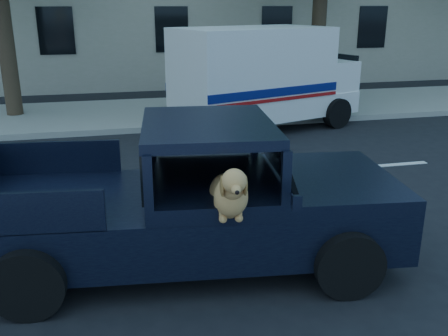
% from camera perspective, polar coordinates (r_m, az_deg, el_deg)
% --- Properties ---
extents(ground, '(120.00, 120.00, 0.00)m').
position_cam_1_polar(ground, '(6.18, 2.44, -11.95)').
color(ground, black).
rests_on(ground, ground).
extents(far_sidewalk, '(60.00, 4.00, 0.15)m').
position_cam_1_polar(far_sidewalk, '(14.72, -7.35, 6.28)').
color(far_sidewalk, gray).
rests_on(far_sidewalk, ground).
extents(lane_stripes, '(21.60, 0.14, 0.01)m').
position_cam_1_polar(lane_stripes, '(9.72, 8.38, -0.50)').
color(lane_stripes, silver).
rests_on(lane_stripes, ground).
extents(pickup_truck, '(5.23, 2.86, 1.80)m').
position_cam_1_polar(pickup_truck, '(6.16, -4.78, -5.69)').
color(pickup_truck, black).
rests_on(pickup_truck, ground).
extents(mail_truck, '(5.08, 3.54, 2.55)m').
position_cam_1_polar(mail_truck, '(12.98, 4.34, 9.44)').
color(mail_truck, silver).
rests_on(mail_truck, ground).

